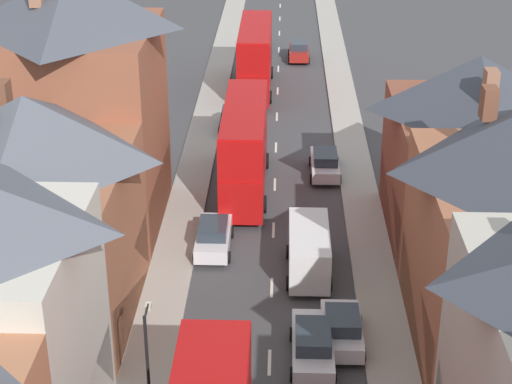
{
  "coord_description": "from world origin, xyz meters",
  "views": [
    {
      "loc": [
        0.39,
        -11.54,
        21.85
      ],
      "look_at": [
        -0.98,
        30.51,
        2.05
      ],
      "focal_mm": 60.0,
      "sensor_mm": 36.0,
      "label": 1
    }
  ],
  "objects_px": {
    "car_parked_left_a": "(214,236)",
    "car_mid_white": "(260,39)",
    "car_parked_right_a": "(299,51)",
    "double_decker_bus_far_approaching": "(244,146)",
    "car_parked_left_b": "(342,328)",
    "double_decker_bus_lead": "(255,57)",
    "car_near_silver": "(313,344)",
    "street_lamp": "(148,367)",
    "car_near_blue": "(325,163)",
    "delivery_van": "(309,250)",
    "car_mid_black": "(233,119)"
  },
  "relations": [
    {
      "from": "double_decker_bus_lead",
      "to": "car_near_silver",
      "type": "xyz_separation_m",
      "value": [
        3.61,
        -35.84,
        -1.98
      ]
    },
    {
      "from": "double_decker_bus_lead",
      "to": "street_lamp",
      "type": "distance_m",
      "value": 40.9
    },
    {
      "from": "car_parked_left_a",
      "to": "car_mid_black",
      "type": "distance_m",
      "value": 17.54
    },
    {
      "from": "delivery_van",
      "to": "car_near_silver",
      "type": "bearing_deg",
      "value": -90.0
    },
    {
      "from": "car_parked_left_b",
      "to": "street_lamp",
      "type": "relative_size",
      "value": 0.71
    },
    {
      "from": "car_mid_black",
      "to": "street_lamp",
      "type": "xyz_separation_m",
      "value": [
        -1.15,
        -32.01,
        2.41
      ]
    },
    {
      "from": "car_parked_left_a",
      "to": "car_mid_black",
      "type": "xyz_separation_m",
      "value": [
        -0.0,
        17.54,
        -0.01
      ]
    },
    {
      "from": "car_parked_right_a",
      "to": "car_mid_black",
      "type": "relative_size",
      "value": 1.07
    },
    {
      "from": "car_parked_left_a",
      "to": "car_mid_white",
      "type": "height_order",
      "value": "car_mid_white"
    },
    {
      "from": "car_parked_left_a",
      "to": "street_lamp",
      "type": "relative_size",
      "value": 0.8
    },
    {
      "from": "car_parked_right_a",
      "to": "double_decker_bus_far_approaching",
      "type": "bearing_deg",
      "value": -97.47
    },
    {
      "from": "double_decker_bus_far_approaching",
      "to": "car_near_silver",
      "type": "relative_size",
      "value": 2.35
    },
    {
      "from": "delivery_van",
      "to": "street_lamp",
      "type": "relative_size",
      "value": 0.95
    },
    {
      "from": "car_near_blue",
      "to": "delivery_van",
      "type": "xyz_separation_m",
      "value": [
        -1.3,
        -12.13,
        0.53
      ]
    },
    {
      "from": "car_mid_black",
      "to": "street_lamp",
      "type": "bearing_deg",
      "value": -92.06
    },
    {
      "from": "car_parked_left_b",
      "to": "double_decker_bus_far_approaching",
      "type": "bearing_deg",
      "value": 107.3
    },
    {
      "from": "double_decker_bus_far_approaching",
      "to": "car_near_blue",
      "type": "relative_size",
      "value": 2.44
    },
    {
      "from": "car_parked_left_a",
      "to": "street_lamp",
      "type": "distance_m",
      "value": 14.72
    },
    {
      "from": "car_near_blue",
      "to": "car_mid_black",
      "type": "height_order",
      "value": "car_mid_black"
    },
    {
      "from": "double_decker_bus_far_approaching",
      "to": "car_parked_right_a",
      "type": "bearing_deg",
      "value": 82.53
    },
    {
      "from": "double_decker_bus_lead",
      "to": "street_lamp",
      "type": "relative_size",
      "value": 1.96
    },
    {
      "from": "car_near_silver",
      "to": "car_parked_right_a",
      "type": "distance_m",
      "value": 44.56
    },
    {
      "from": "double_decker_bus_lead",
      "to": "car_parked_left_b",
      "type": "height_order",
      "value": "double_decker_bus_lead"
    },
    {
      "from": "double_decker_bus_far_approaching",
      "to": "car_parked_right_a",
      "type": "height_order",
      "value": "double_decker_bus_far_approaching"
    },
    {
      "from": "car_near_blue",
      "to": "double_decker_bus_lead",
      "type": "bearing_deg",
      "value": 106.58
    },
    {
      "from": "car_near_silver",
      "to": "car_parked_left_a",
      "type": "height_order",
      "value": "car_near_silver"
    },
    {
      "from": "double_decker_bus_lead",
      "to": "street_lamp",
      "type": "height_order",
      "value": "street_lamp"
    },
    {
      "from": "street_lamp",
      "to": "car_mid_black",
      "type": "bearing_deg",
      "value": 87.94
    },
    {
      "from": "double_decker_bus_lead",
      "to": "double_decker_bus_far_approaching",
      "type": "height_order",
      "value": "same"
    },
    {
      "from": "car_near_silver",
      "to": "car_parked_right_a",
      "type": "xyz_separation_m",
      "value": [
        -0.0,
        44.56,
        0.02
      ]
    },
    {
      "from": "double_decker_bus_far_approaching",
      "to": "car_mid_black",
      "type": "bearing_deg",
      "value": 97.35
    },
    {
      "from": "car_near_silver",
      "to": "street_lamp",
      "type": "height_order",
      "value": "street_lamp"
    },
    {
      "from": "double_decker_bus_far_approaching",
      "to": "car_parked_left_b",
      "type": "distance_m",
      "value": 16.63
    },
    {
      "from": "double_decker_bus_lead",
      "to": "car_mid_black",
      "type": "distance_m",
      "value": 9.13
    },
    {
      "from": "car_near_blue",
      "to": "double_decker_bus_far_approaching",
      "type": "bearing_deg",
      "value": -154.57
    },
    {
      "from": "delivery_van",
      "to": "street_lamp",
      "type": "distance_m",
      "value": 13.76
    },
    {
      "from": "car_parked_left_b",
      "to": "car_mid_white",
      "type": "bearing_deg",
      "value": 95.92
    },
    {
      "from": "car_near_blue",
      "to": "car_parked_right_a",
      "type": "xyz_separation_m",
      "value": [
        -1.3,
        25.2,
        0.04
      ]
    },
    {
      "from": "car_mid_black",
      "to": "car_parked_left_b",
      "type": "relative_size",
      "value": 0.98
    },
    {
      "from": "double_decker_bus_lead",
      "to": "car_mid_white",
      "type": "bearing_deg",
      "value": 89.96
    },
    {
      "from": "double_decker_bus_lead",
      "to": "car_near_silver",
      "type": "relative_size",
      "value": 2.35
    },
    {
      "from": "car_parked_left_a",
      "to": "double_decker_bus_lead",
      "type": "bearing_deg",
      "value": 87.2
    },
    {
      "from": "car_near_blue",
      "to": "car_near_silver",
      "type": "height_order",
      "value": "car_near_silver"
    },
    {
      "from": "car_parked_right_a",
      "to": "car_mid_white",
      "type": "height_order",
      "value": "car_parked_right_a"
    },
    {
      "from": "double_decker_bus_far_approaching",
      "to": "car_near_silver",
      "type": "height_order",
      "value": "double_decker_bus_far_approaching"
    },
    {
      "from": "car_near_blue",
      "to": "car_parked_left_a",
      "type": "bearing_deg",
      "value": -122.15
    },
    {
      "from": "double_decker_bus_far_approaching",
      "to": "car_parked_left_a",
      "type": "xyz_separation_m",
      "value": [
        -1.29,
        -7.53,
        -1.98
      ]
    },
    {
      "from": "car_parked_right_a",
      "to": "car_near_silver",
      "type": "bearing_deg",
      "value": -90.0
    },
    {
      "from": "street_lamp",
      "to": "car_parked_right_a",
      "type": "bearing_deg",
      "value": 83.04
    },
    {
      "from": "car_parked_left_a",
      "to": "car_parked_right_a",
      "type": "height_order",
      "value": "car_parked_right_a"
    }
  ]
}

